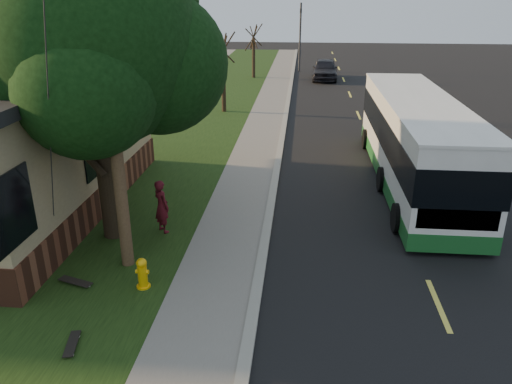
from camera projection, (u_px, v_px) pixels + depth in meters
ground at (256, 295)px, 11.25m from camera, size 120.00×120.00×0.00m
road at (378, 161)px, 20.13m from camera, size 8.00×80.00×0.01m
curb at (279, 157)px, 20.46m from camera, size 0.25×80.00×0.12m
sidewalk at (255, 156)px, 20.55m from camera, size 2.00×80.00×0.08m
grass_verge at (171, 154)px, 20.86m from camera, size 5.00×80.00×0.07m
fire_hydrant at (142, 273)px, 11.31m from camera, size 0.32×0.32×0.74m
utility_pole at (108, 78)px, 10.72m from camera, size 2.86×3.21×9.07m
leafy_tree at (96, 45)px, 12.12m from camera, size 6.30×6.00×7.80m
bare_tree_near at (223, 74)px, 27.36m from camera, size 1.38×1.21×4.31m
bare_tree_far at (254, 52)px, 38.45m from camera, size 1.38×1.21×4.03m
traffic_signal at (300, 33)px, 41.41m from camera, size 0.18×0.22×5.50m
transit_bus at (415, 139)px, 17.27m from camera, size 2.56×11.12×3.01m
skateboarder at (162, 206)px, 13.82m from camera, size 0.66×0.65×1.53m
skateboard_main at (72, 344)px, 9.51m from camera, size 0.35×0.80×0.07m
skateboard_spare at (75, 282)px, 11.54m from camera, size 0.89×0.47×0.08m
distant_car at (325, 69)px, 38.34m from camera, size 2.02×4.67×1.57m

